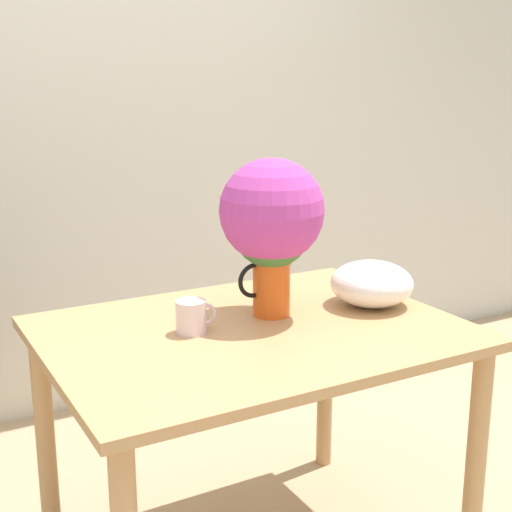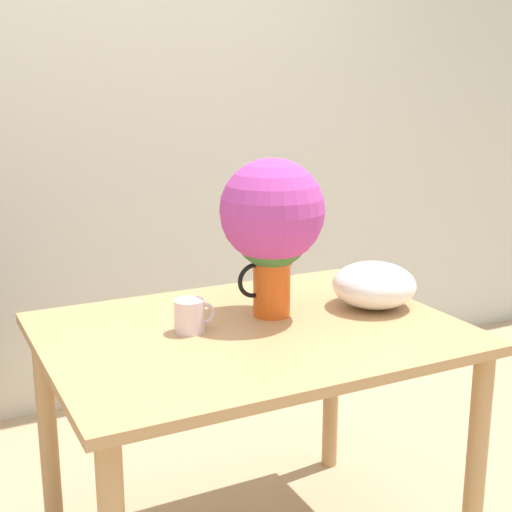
% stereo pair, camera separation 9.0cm
% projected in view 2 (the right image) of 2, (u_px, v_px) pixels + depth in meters
% --- Properties ---
extents(wall_back, '(8.00, 0.05, 2.60)m').
position_uv_depth(wall_back, '(107.00, 124.00, 3.16)').
color(wall_back, silver).
rests_on(wall_back, ground_plane).
extents(table, '(1.20, 0.90, 0.79)m').
position_uv_depth(table, '(252.00, 364.00, 2.11)').
color(table, tan).
rests_on(table, ground_plane).
extents(flower_vase, '(0.32, 0.32, 0.48)m').
position_uv_depth(flower_vase, '(272.00, 220.00, 2.13)').
color(flower_vase, '#E05619').
rests_on(flower_vase, table).
extents(coffee_mug, '(0.12, 0.09, 0.10)m').
position_uv_depth(coffee_mug, '(190.00, 316.00, 2.04)').
color(coffee_mug, silver).
rests_on(coffee_mug, table).
extents(white_bowl, '(0.27, 0.27, 0.14)m').
position_uv_depth(white_bowl, '(374.00, 285.00, 2.26)').
color(white_bowl, white).
rests_on(white_bowl, table).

